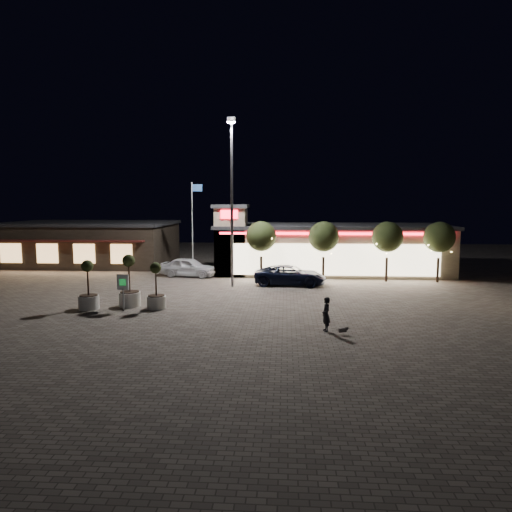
# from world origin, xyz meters

# --- Properties ---
(ground) EXTENTS (90.00, 90.00, 0.00)m
(ground) POSITION_xyz_m (0.00, 0.00, 0.00)
(ground) COLOR slate
(ground) RESTS_ON ground
(retail_building) EXTENTS (20.40, 8.40, 6.10)m
(retail_building) POSITION_xyz_m (9.51, 15.82, 2.21)
(retail_building) COLOR tan
(retail_building) RESTS_ON ground
(restaurant_building) EXTENTS (16.40, 11.00, 4.30)m
(restaurant_building) POSITION_xyz_m (-14.00, 19.97, 2.16)
(restaurant_building) COLOR #382D23
(restaurant_building) RESTS_ON ground
(floodlight_pole) EXTENTS (0.60, 0.40, 12.38)m
(floodlight_pole) POSITION_xyz_m (2.00, 8.00, 7.02)
(floodlight_pole) COLOR gray
(floodlight_pole) RESTS_ON ground
(flagpole) EXTENTS (0.95, 0.10, 8.00)m
(flagpole) POSITION_xyz_m (-1.90, 13.00, 4.74)
(flagpole) COLOR white
(flagpole) RESTS_ON ground
(string_tree_a) EXTENTS (2.42, 2.42, 4.79)m
(string_tree_a) POSITION_xyz_m (4.00, 11.00, 3.56)
(string_tree_a) COLOR #332319
(string_tree_a) RESTS_ON ground
(string_tree_b) EXTENTS (2.42, 2.42, 4.79)m
(string_tree_b) POSITION_xyz_m (9.00, 11.00, 3.56)
(string_tree_b) COLOR #332319
(string_tree_b) RESTS_ON ground
(string_tree_c) EXTENTS (2.42, 2.42, 4.79)m
(string_tree_c) POSITION_xyz_m (14.00, 11.00, 3.56)
(string_tree_c) COLOR #332319
(string_tree_c) RESTS_ON ground
(string_tree_d) EXTENTS (2.42, 2.42, 4.79)m
(string_tree_d) POSITION_xyz_m (18.00, 11.00, 3.56)
(string_tree_d) COLOR #332319
(string_tree_d) RESTS_ON ground
(pickup_truck) EXTENTS (5.62, 2.90, 1.51)m
(pickup_truck) POSITION_xyz_m (6.34, 8.95, 0.76)
(pickup_truck) COLOR black
(pickup_truck) RESTS_ON ground
(white_sedan) EXTENTS (5.03, 2.75, 1.62)m
(white_sedan) POSITION_xyz_m (-2.24, 12.40, 0.81)
(white_sedan) COLOR white
(white_sedan) RESTS_ON ground
(pedestrian) EXTENTS (0.54, 0.69, 1.69)m
(pedestrian) POSITION_xyz_m (7.98, -3.55, 0.85)
(pedestrian) COLOR black
(pedestrian) RESTS_ON ground
(dog) EXTENTS (0.48, 0.26, 0.26)m
(dog) POSITION_xyz_m (8.79, -4.09, 0.25)
(dog) COLOR #59514C
(dog) RESTS_ON ground
(planter_left) EXTENTS (1.29, 1.29, 3.17)m
(planter_left) POSITION_xyz_m (-3.47, 1.17, 0.98)
(planter_left) COLOR silver
(planter_left) RESTS_ON ground
(planter_mid) EXTENTS (1.19, 1.19, 2.93)m
(planter_mid) POSITION_xyz_m (-5.64, 0.27, 0.90)
(planter_mid) COLOR silver
(planter_mid) RESTS_ON ground
(planter_right) EXTENTS (1.13, 1.13, 2.78)m
(planter_right) POSITION_xyz_m (-1.68, 0.66, 0.86)
(planter_right) COLOR silver
(planter_right) RESTS_ON ground
(valet_sign) EXTENTS (0.71, 0.13, 2.15)m
(valet_sign) POSITION_xyz_m (-3.43, -0.02, 1.51)
(valet_sign) COLOR gray
(valet_sign) RESTS_ON ground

